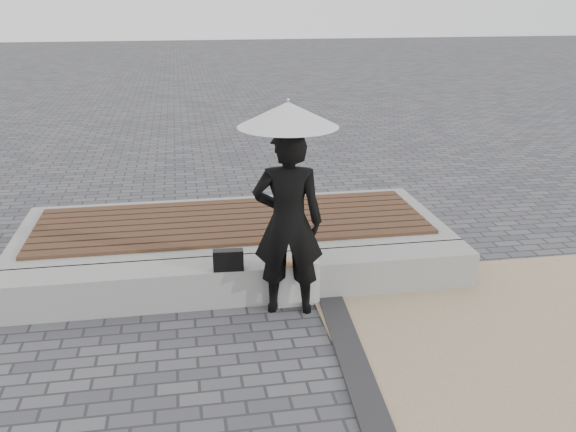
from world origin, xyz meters
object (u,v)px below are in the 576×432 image
at_px(woman, 288,223).
at_px(canvas_tote, 297,282).
at_px(seating_ledge, 243,280).
at_px(parasol, 288,114).
at_px(handbag, 228,260).

xyz_separation_m(woman, canvas_tote, (0.11, 0.13, -0.70)).
distance_m(seating_ledge, parasol, 1.85).
distance_m(seating_ledge, canvas_tote, 0.57).
height_order(seating_ledge, handbag, handbag).
xyz_separation_m(parasol, canvas_tote, (0.11, 0.13, -1.75)).
distance_m(woman, handbag, 0.73).
bearing_deg(woman, parasol, 10.20).
xyz_separation_m(seating_ledge, parasol, (0.41, -0.35, 1.77)).
bearing_deg(seating_ledge, canvas_tote, -22.17).
bearing_deg(handbag, canvas_tote, -0.53).
distance_m(handbag, canvas_tote, 0.74).
bearing_deg(parasol, seating_ledge, 140.05).
distance_m(woman, canvas_tote, 0.72).
bearing_deg(handbag, parasol, -13.91).
height_order(woman, canvas_tote, woman).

